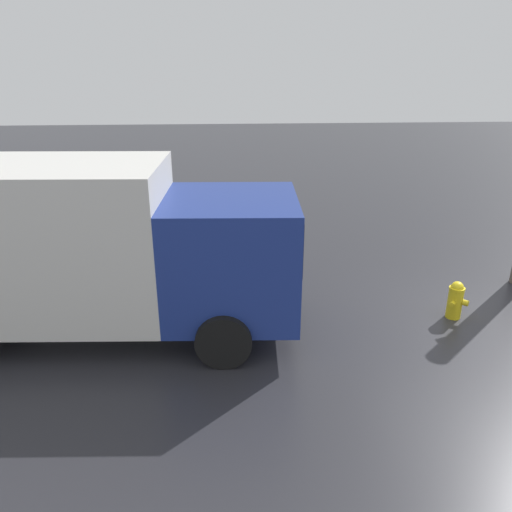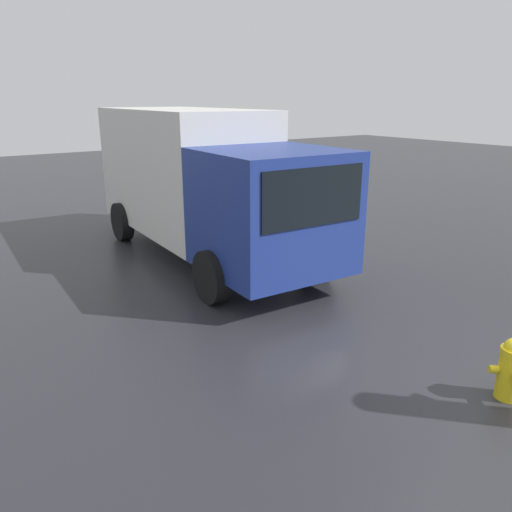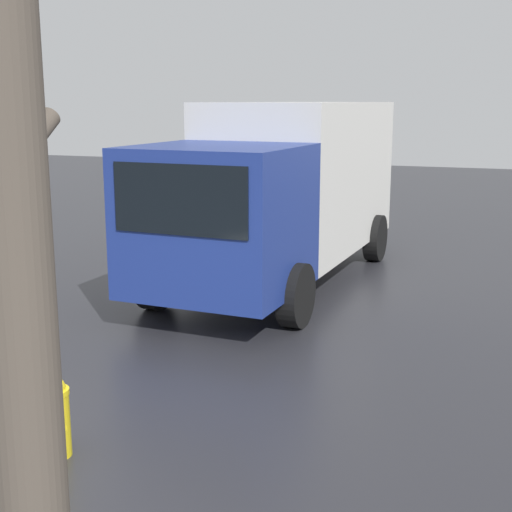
# 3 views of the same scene
# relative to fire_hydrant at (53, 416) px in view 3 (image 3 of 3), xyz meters

# --- Properties ---
(ground_plane) EXTENTS (60.00, 60.00, 0.00)m
(ground_plane) POSITION_rel_fire_hydrant_xyz_m (0.00, -0.00, -0.38)
(ground_plane) COLOR #28282D
(fire_hydrant) EXTENTS (0.40, 0.43, 0.74)m
(fire_hydrant) POSITION_rel_fire_hydrant_xyz_m (0.00, 0.00, 0.00)
(fire_hydrant) COLOR yellow
(fire_hydrant) RESTS_ON ground_plane
(tree_trunk) EXTENTS (0.58, 0.38, 3.66)m
(tree_trunk) POSITION_rel_fire_hydrant_xyz_m (-2.11, -1.44, 1.46)
(tree_trunk) COLOR brown
(tree_trunk) RESTS_ON ground_plane
(delivery_truck) EXTENTS (7.08, 2.76, 3.04)m
(delivery_truck) POSITION_rel_fire_hydrant_xyz_m (6.74, 0.09, 1.26)
(delivery_truck) COLOR navy
(delivery_truck) RESTS_ON ground_plane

